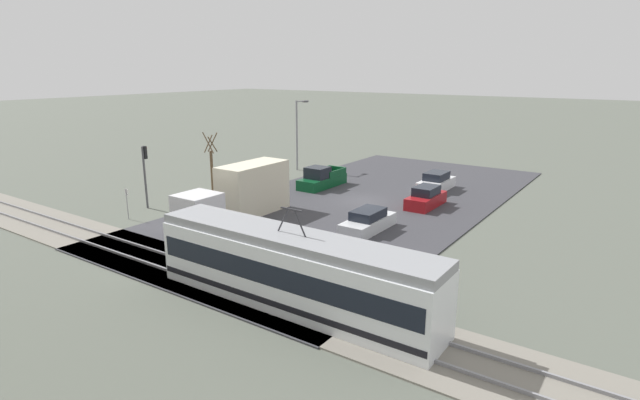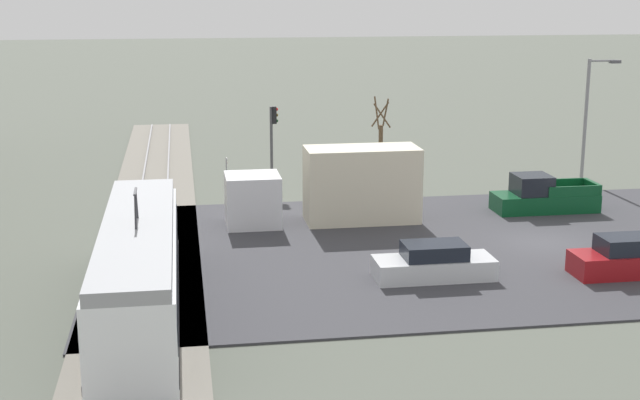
# 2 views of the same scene
# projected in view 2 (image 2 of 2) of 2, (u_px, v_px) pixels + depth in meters

# --- Properties ---
(ground_plane) EXTENTS (320.00, 320.00, 0.00)m
(ground_plane) POSITION_uv_depth(u_px,v_px,m) (544.00, 244.00, 39.55)
(ground_plane) COLOR #565B51
(road_surface) EXTENTS (18.75, 39.30, 0.08)m
(road_surface) POSITION_uv_depth(u_px,v_px,m) (544.00, 243.00, 39.54)
(road_surface) COLOR #38383D
(road_surface) RESTS_ON ground
(rail_bed) EXTENTS (75.06, 4.40, 0.22)m
(rail_bed) POSITION_uv_depth(u_px,v_px,m) (147.00, 262.00, 36.91)
(rail_bed) COLOR gray
(rail_bed) RESTS_ON ground
(light_rail_tram) EXTENTS (13.96, 2.61, 4.46)m
(light_rail_tram) POSITION_uv_depth(u_px,v_px,m) (139.00, 272.00, 30.38)
(light_rail_tram) COLOR white
(light_rail_tram) RESTS_ON ground
(box_truck) EXTENTS (2.44, 9.25, 3.61)m
(box_truck) POSITION_uv_depth(u_px,v_px,m) (336.00, 188.00, 42.63)
(box_truck) COLOR silver
(box_truck) RESTS_ON ground
(pickup_truck) EXTENTS (1.94, 5.21, 1.88)m
(pickup_truck) POSITION_uv_depth(u_px,v_px,m) (543.00, 197.00, 44.92)
(pickup_truck) COLOR #0C4723
(pickup_truck) RESTS_ON ground
(sedan_car_0) EXTENTS (1.72, 4.26, 1.56)m
(sedan_car_0) POSITION_uv_depth(u_px,v_px,m) (626.00, 259.00, 35.04)
(sedan_car_0) COLOR maroon
(sedan_car_0) RESTS_ON ground
(sedan_car_1) EXTENTS (1.79, 4.67, 1.41)m
(sedan_car_1) POSITION_uv_depth(u_px,v_px,m) (434.00, 264.00, 34.64)
(sedan_car_1) COLOR silver
(sedan_car_1) RESTS_ON ground
(traffic_light_pole) EXTENTS (0.28, 0.47, 4.71)m
(traffic_light_pole) POSITION_uv_depth(u_px,v_px,m) (273.00, 136.00, 49.25)
(traffic_light_pole) COLOR #47474C
(traffic_light_pole) RESTS_ON ground
(street_tree) EXTENTS (1.22, 1.01, 5.19)m
(street_tree) POSITION_uv_depth(u_px,v_px,m) (381.00, 148.00, 49.61)
(street_tree) COLOR brown
(street_tree) RESTS_ON ground
(street_lamp_near_crossing) EXTENTS (0.36, 1.95, 7.12)m
(street_lamp_near_crossing) POSITION_uv_depth(u_px,v_px,m) (590.00, 110.00, 51.34)
(street_lamp_near_crossing) COLOR gray
(street_lamp_near_crossing) RESTS_ON ground
(no_parking_sign) EXTENTS (0.32, 0.08, 2.17)m
(no_parking_sign) POSITION_uv_depth(u_px,v_px,m) (227.00, 173.00, 47.98)
(no_parking_sign) COLOR gray
(no_parking_sign) RESTS_ON ground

